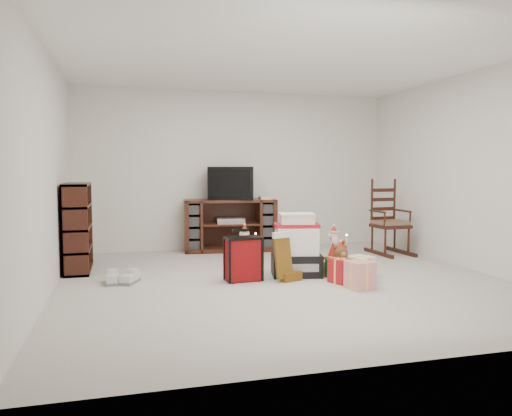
{
  "coord_description": "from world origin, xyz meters",
  "views": [
    {
      "loc": [
        -1.78,
        -5.34,
        1.29
      ],
      "look_at": [
        -0.17,
        0.6,
        0.8
      ],
      "focal_mm": 35.0,
      "sensor_mm": 36.0,
      "label": 1
    }
  ],
  "objects": [
    {
      "name": "room",
      "position": [
        0.0,
        0.0,
        1.25
      ],
      "size": [
        5.01,
        5.01,
        2.51
      ],
      "color": "beige",
      "rests_on": "ground"
    },
    {
      "name": "tv_stand",
      "position": [
        -0.15,
        2.22,
        0.4
      ],
      "size": [
        1.45,
        0.65,
        0.81
      ],
      "rotation": [
        0.0,
        0.0,
        -0.1
      ],
      "color": "#3F1812",
      "rests_on": "floor"
    },
    {
      "name": "bookshelf",
      "position": [
        -2.32,
        1.24,
        0.53
      ],
      "size": [
        0.3,
        0.9,
        1.1
      ],
      "color": "#3B1710",
      "rests_on": "floor"
    },
    {
      "name": "rocking_chair",
      "position": [
        2.1,
        1.34,
        0.4
      ],
      "size": [
        0.51,
        0.8,
        1.17
      ],
      "rotation": [
        0.0,
        0.0,
        0.05
      ],
      "color": "#3B1710",
      "rests_on": "floor"
    },
    {
      "name": "gift_pile",
      "position": [
        0.23,
        0.25,
        0.32
      ],
      "size": [
        0.66,
        0.53,
        0.73
      ],
      "rotation": [
        0.0,
        0.0,
        -0.21
      ],
      "color": "black",
      "rests_on": "floor"
    },
    {
      "name": "red_suitcase",
      "position": [
        -0.45,
        0.12,
        0.26
      ],
      "size": [
        0.4,
        0.24,
        0.59
      ],
      "rotation": [
        0.0,
        0.0,
        0.08
      ],
      "color": "maroon",
      "rests_on": "floor"
    },
    {
      "name": "stocking",
      "position": [
        -0.03,
        -0.02,
        0.29
      ],
      "size": [
        0.29,
        0.2,
        0.57
      ],
      "primitive_type": null,
      "rotation": [
        0.0,
        0.0,
        0.33
      ],
      "color": "#0D7B19",
      "rests_on": "floor"
    },
    {
      "name": "teddy_bear",
      "position": [
        0.72,
        0.07,
        0.16
      ],
      "size": [
        0.25,
        0.22,
        0.37
      ],
      "color": "brown",
      "rests_on": "floor"
    },
    {
      "name": "santa_figurine",
      "position": [
        0.85,
        0.54,
        0.21
      ],
      "size": [
        0.27,
        0.26,
        0.56
      ],
      "color": "#AC2212",
      "rests_on": "floor"
    },
    {
      "name": "mrs_claus_figurine",
      "position": [
        -0.2,
        1.09,
        0.21
      ],
      "size": [
        0.26,
        0.25,
        0.54
      ],
      "color": "#AC2212",
      "rests_on": "floor"
    },
    {
      "name": "sneaker_pair",
      "position": [
        -1.8,
        0.36,
        0.05
      ],
      "size": [
        0.38,
        0.33,
        0.11
      ],
      "rotation": [
        0.0,
        0.0,
        -0.17
      ],
      "color": "silver",
      "rests_on": "floor"
    },
    {
      "name": "gift_cluster",
      "position": [
        0.72,
        -0.1,
        0.12
      ],
      "size": [
        0.68,
        0.99,
        0.23
      ],
      "color": "#AD131C",
      "rests_on": "floor"
    },
    {
      "name": "crt_television",
      "position": [
        -0.14,
        2.21,
        1.06
      ],
      "size": [
        0.79,
        0.66,
        0.5
      ],
      "rotation": [
        0.0,
        0.0,
        -0.27
      ],
      "color": "black",
      "rests_on": "tv_stand"
    }
  ]
}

